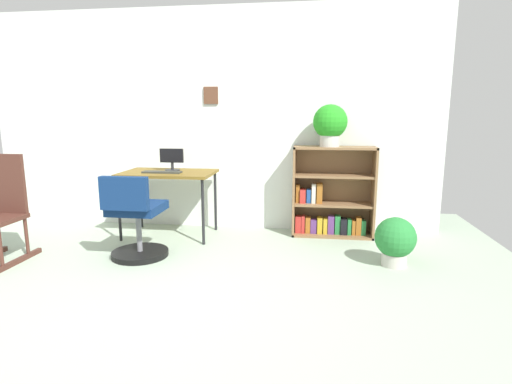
# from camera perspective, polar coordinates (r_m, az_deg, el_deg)

# --- Properties ---
(ground_plane) EXTENTS (6.24, 6.24, 0.00)m
(ground_plane) POSITION_cam_1_polar(r_m,az_deg,el_deg) (3.00, -16.92, -15.34)
(ground_plane) COLOR #9AAC95
(wall_back) EXTENTS (5.20, 0.12, 2.47)m
(wall_back) POSITION_cam_1_polar(r_m,az_deg,el_deg) (4.74, -6.79, 9.92)
(wall_back) COLOR silver
(wall_back) RESTS_ON ground_plane
(desk) EXTENTS (0.97, 0.62, 0.70)m
(desk) POSITION_cam_1_polar(r_m,az_deg,el_deg) (4.44, -12.24, 2.08)
(desk) COLOR brown
(desk) RESTS_ON ground_plane
(monitor) EXTENTS (0.26, 0.16, 0.24)m
(monitor) POSITION_cam_1_polar(r_m,az_deg,el_deg) (4.49, -11.76, 4.50)
(monitor) COLOR #262628
(monitor) RESTS_ON desk
(keyboard) EXTENTS (0.41, 0.11, 0.02)m
(keyboard) POSITION_cam_1_polar(r_m,az_deg,el_deg) (4.35, -13.11, 2.75)
(keyboard) COLOR #33342D
(keyboard) RESTS_ON desk
(office_chair) EXTENTS (0.52, 0.54, 0.79)m
(office_chair) POSITION_cam_1_polar(r_m,az_deg,el_deg) (3.84, -16.57, -4.08)
(office_chair) COLOR black
(office_chair) RESTS_ON ground_plane
(bookshelf_low) EXTENTS (0.87, 0.30, 0.97)m
(bookshelf_low) POSITION_cam_1_polar(r_m,az_deg,el_deg) (4.48, 10.51, -0.70)
(bookshelf_low) COLOR brown
(bookshelf_low) RESTS_ON ground_plane
(potted_plant_on_shelf) EXTENTS (0.36, 0.36, 0.44)m
(potted_plant_on_shelf) POSITION_cam_1_polar(r_m,az_deg,el_deg) (4.34, 10.41, 9.46)
(potted_plant_on_shelf) COLOR #B7B2A8
(potted_plant_on_shelf) RESTS_ON bookshelf_low
(potted_plant_floor) EXTENTS (0.35, 0.35, 0.43)m
(potted_plant_floor) POSITION_cam_1_polar(r_m,az_deg,el_deg) (3.74, 19.02, -6.38)
(potted_plant_floor) COLOR #B7B2A8
(potted_plant_floor) RESTS_ON ground_plane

